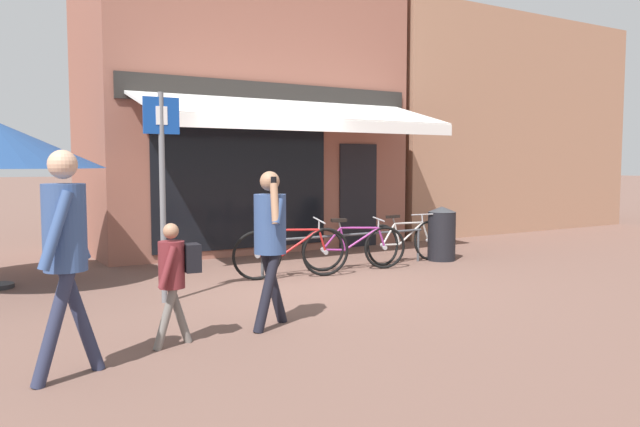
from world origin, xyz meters
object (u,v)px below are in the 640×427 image
(pedestrian_child, at_px, (175,269))
(litter_bin, at_px, (442,233))
(pedestrian_second_adult, at_px, (65,238))
(bicycle_silver, at_px, (406,241))
(bicycle_red, at_px, (292,252))
(pedestrian_adult, at_px, (270,231))
(parking_sign, at_px, (162,175))
(bicycle_purple, at_px, (354,247))

(pedestrian_child, height_order, litter_bin, pedestrian_child)
(pedestrian_second_adult, bearing_deg, bicycle_silver, -154.49)
(bicycle_red, xyz_separation_m, pedestrian_adult, (-1.53, -2.30, 0.61))
(pedestrian_adult, xyz_separation_m, litter_bin, (4.62, 2.44, -0.53))
(pedestrian_adult, xyz_separation_m, pedestrian_second_adult, (-2.07, -0.54, 0.12))
(parking_sign, bearing_deg, bicycle_purple, 11.95)
(pedestrian_child, relative_size, parking_sign, 0.46)
(pedestrian_adult, relative_size, parking_sign, 0.64)
(parking_sign, bearing_deg, litter_bin, 7.96)
(bicycle_red, height_order, pedestrian_second_adult, pedestrian_second_adult)
(pedestrian_second_adult, bearing_deg, pedestrian_adult, -167.28)
(litter_bin, bearing_deg, bicycle_silver, 168.78)
(pedestrian_child, bearing_deg, bicycle_purple, -139.57)
(pedestrian_child, xyz_separation_m, pedestrian_second_adult, (-1.01, -0.41, 0.39))
(bicycle_purple, bearing_deg, pedestrian_child, -128.47)
(pedestrian_second_adult, height_order, litter_bin, pedestrian_second_adult)
(bicycle_purple, height_order, pedestrian_second_adult, pedestrian_second_adult)
(bicycle_purple, relative_size, pedestrian_adult, 1.02)
(bicycle_silver, xyz_separation_m, pedestrian_child, (-4.98, -2.71, 0.35))
(pedestrian_child, bearing_deg, bicycle_red, -130.30)
(bicycle_red, xyz_separation_m, litter_bin, (3.09, 0.15, 0.08))
(pedestrian_child, xyz_separation_m, litter_bin, (5.68, 2.57, -0.25))
(litter_bin, bearing_deg, pedestrian_adult, -152.14)
(pedestrian_adult, height_order, pedestrian_child, pedestrian_adult)
(bicycle_purple, height_order, pedestrian_child, pedestrian_child)
(bicycle_red, height_order, pedestrian_child, pedestrian_child)
(pedestrian_second_adult, bearing_deg, bicycle_red, -143.72)
(pedestrian_adult, xyz_separation_m, parking_sign, (-0.58, 1.71, 0.55))
(bicycle_red, relative_size, litter_bin, 1.86)
(litter_bin, bearing_deg, parking_sign, -172.04)
(pedestrian_adult, bearing_deg, litter_bin, -161.33)
(bicycle_red, xyz_separation_m, parking_sign, (-2.11, -0.58, 1.16))
(pedestrian_second_adult, relative_size, parking_sign, 0.71)
(parking_sign, bearing_deg, bicycle_red, 15.42)
(bicycle_purple, bearing_deg, bicycle_red, -156.78)
(pedestrian_child, relative_size, pedestrian_second_adult, 0.64)
(bicycle_red, bearing_deg, pedestrian_child, -124.13)
(bicycle_purple, bearing_deg, litter_bin, 18.42)
(bicycle_silver, bearing_deg, bicycle_red, -177.58)
(pedestrian_second_adult, bearing_deg, pedestrian_child, -159.89)
(bicycle_red, bearing_deg, bicycle_purple, 18.29)
(pedestrian_second_adult, xyz_separation_m, litter_bin, (6.69, 2.99, -0.64))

